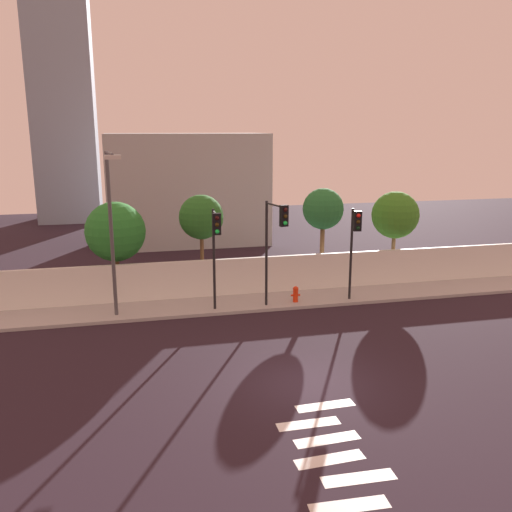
# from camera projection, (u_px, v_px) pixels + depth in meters

# --- Properties ---
(ground_plane) EXTENTS (80.00, 80.00, 0.00)m
(ground_plane) POSITION_uv_depth(u_px,v_px,m) (307.00, 383.00, 17.43)
(ground_plane) COLOR black
(sidewalk) EXTENTS (36.00, 2.40, 0.15)m
(sidewalk) POSITION_uv_depth(u_px,v_px,m) (252.00, 303.00, 25.19)
(sidewalk) COLOR #A7A7A7
(sidewalk) RESTS_ON ground
(perimeter_wall) EXTENTS (36.00, 0.18, 1.80)m
(perimeter_wall) POSITION_uv_depth(u_px,v_px,m) (246.00, 276.00, 26.18)
(perimeter_wall) COLOR white
(perimeter_wall) RESTS_ON sidewalk
(crosswalk_marking) EXTENTS (2.82, 4.76, 0.01)m
(crosswalk_marking) POSITION_uv_depth(u_px,v_px,m) (332.00, 449.00, 13.83)
(crosswalk_marking) COLOR silver
(crosswalk_marking) RESTS_ON ground
(traffic_light_left) EXTENTS (0.35, 1.50, 4.53)m
(traffic_light_left) POSITION_uv_depth(u_px,v_px,m) (215.00, 240.00, 22.73)
(traffic_light_left) COLOR black
(traffic_light_left) RESTS_ON sidewalk
(traffic_light_center) EXTENTS (0.62, 1.75, 4.81)m
(traffic_light_center) POSITION_uv_depth(u_px,v_px,m) (276.00, 233.00, 23.14)
(traffic_light_center) COLOR black
(traffic_light_center) RESTS_ON sidewalk
(traffic_light_right) EXTENTS (0.36, 1.11, 4.34)m
(traffic_light_right) POSITION_uv_depth(u_px,v_px,m) (355.00, 235.00, 24.36)
(traffic_light_right) COLOR black
(traffic_light_right) RESTS_ON sidewalk
(street_lamp_curbside) EXTENTS (0.69, 2.25, 7.01)m
(street_lamp_curbside) POSITION_uv_depth(u_px,v_px,m) (111.00, 221.00, 22.15)
(street_lamp_curbside) COLOR #4C4C51
(street_lamp_curbside) RESTS_ON sidewalk
(fire_hydrant) EXTENTS (0.44, 0.26, 0.75)m
(fire_hydrant) POSITION_uv_depth(u_px,v_px,m) (296.00, 293.00, 25.02)
(fire_hydrant) COLOR red
(fire_hydrant) RESTS_ON sidewalk
(roadside_tree_leftmost) EXTENTS (2.86, 2.86, 4.70)m
(roadside_tree_leftmost) POSITION_uv_depth(u_px,v_px,m) (115.00, 232.00, 25.51)
(roadside_tree_leftmost) COLOR brown
(roadside_tree_leftmost) RESTS_ON ground
(roadside_tree_midleft) EXTENTS (2.20, 2.20, 4.93)m
(roadside_tree_midleft) POSITION_uv_depth(u_px,v_px,m) (201.00, 217.00, 26.30)
(roadside_tree_midleft) COLOR brown
(roadside_tree_midleft) RESTS_ON ground
(roadside_tree_midright) EXTENTS (2.13, 2.13, 5.09)m
(roadside_tree_midright) POSITION_uv_depth(u_px,v_px,m) (323.00, 210.00, 27.65)
(roadside_tree_midright) COLOR brown
(roadside_tree_midright) RESTS_ON ground
(roadside_tree_rightmost) EXTENTS (2.52, 2.52, 4.82)m
(roadside_tree_rightmost) POSITION_uv_depth(u_px,v_px,m) (395.00, 215.00, 28.65)
(roadside_tree_rightmost) COLOR brown
(roadside_tree_rightmost) RESTS_ON ground
(low_building_distant) EXTENTS (11.10, 6.00, 7.74)m
(low_building_distant) POSITION_uv_depth(u_px,v_px,m) (187.00, 188.00, 38.51)
(low_building_distant) COLOR #A5A5A5
(low_building_distant) RESTS_ON ground
(tower_on_skyline) EXTENTS (5.19, 5.00, 25.30)m
(tower_on_skyline) POSITION_uv_depth(u_px,v_px,m) (61.00, 74.00, 45.81)
(tower_on_skyline) COLOR gray
(tower_on_skyline) RESTS_ON ground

